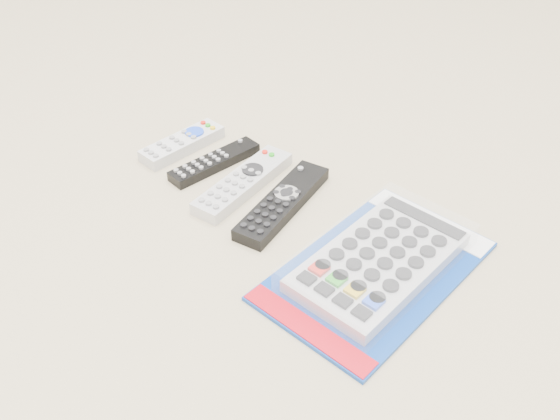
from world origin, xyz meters
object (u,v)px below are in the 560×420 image
Objects in this scene: remote_small_grey at (182,143)px; remote_slim_black at (214,162)px; remote_large_black at (282,203)px; remote_silver_dvd at (243,182)px; jumbo_remote_packaged at (379,260)px.

remote_slim_black is (0.08, -0.01, -0.00)m from remote_small_grey.
remote_silver_dvd is at bearing 170.78° from remote_large_black.
remote_silver_dvd is 0.25m from jumbo_remote_packaged.
remote_small_grey is 0.48× the size of jumbo_remote_packaged.
remote_large_black is at bearing 0.22° from remote_small_grey.
remote_silver_dvd is at bearing -2.04° from remote_slim_black.
remote_large_black is at bearing -4.91° from remote_silver_dvd.
remote_slim_black is at bearing 2.11° from remote_small_grey.
jumbo_remote_packaged is at bearing -15.91° from remote_large_black.
remote_slim_black is 0.84× the size of remote_silver_dvd.
remote_slim_black is 0.08m from remote_silver_dvd.
remote_large_black is at bearing 3.06° from remote_slim_black.
remote_slim_black is 0.33m from jumbo_remote_packaged.
jumbo_remote_packaged is (0.25, -0.03, 0.01)m from remote_silver_dvd.
remote_silver_dvd is (0.15, -0.02, -0.00)m from remote_small_grey.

